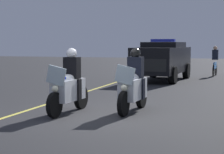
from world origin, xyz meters
TOP-DOWN VIEW (x-y plane):
  - ground_plane at (0.00, 0.00)m, footprint 80.00×80.00m
  - lane_stripe_center at (0.00, -2.13)m, footprint 48.00×0.12m
  - police_motorcycle_lead_left at (-0.11, -0.88)m, footprint 2.14×0.61m
  - police_motorcycle_lead_right at (-0.82, 0.70)m, footprint 2.14×0.61m
  - police_suv at (-10.18, -0.24)m, footprint 5.02×2.35m
  - cyclist_background at (-13.64, 2.10)m, footprint 1.76×0.34m

SIDE VIEW (x-z plane):
  - ground_plane at x=0.00m, z-range 0.00..0.00m
  - lane_stripe_center at x=0.00m, z-range 0.00..0.01m
  - police_motorcycle_lead_left at x=-0.11m, z-range -0.16..1.56m
  - police_motorcycle_lead_right at x=-0.82m, z-range -0.16..1.56m
  - cyclist_background at x=-13.64m, z-range 0.00..1.69m
  - police_suv at x=-10.18m, z-range 0.04..2.09m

